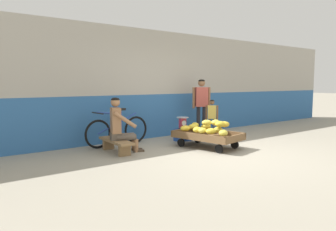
{
  "coord_description": "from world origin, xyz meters",
  "views": [
    {
      "loc": [
        -4.78,
        -4.29,
        1.44
      ],
      "look_at": [
        -0.71,
        1.03,
        0.75
      ],
      "focal_mm": 34.08,
      "sensor_mm": 36.0,
      "label": 1
    }
  ],
  "objects_px": {
    "weighing_scale": "(183,123)",
    "customer_child": "(212,115)",
    "banana_cart": "(208,137)",
    "customer_adult": "(201,101)",
    "low_bench": "(116,143)",
    "plastic_crate": "(183,135)",
    "vendor_seated": "(120,125)",
    "bicycle_near_left": "(118,130)"
  },
  "relations": [
    {
      "from": "vendor_seated",
      "to": "weighing_scale",
      "type": "height_order",
      "value": "vendor_seated"
    },
    {
      "from": "vendor_seated",
      "to": "bicycle_near_left",
      "type": "distance_m",
      "value": 0.76
    },
    {
      "from": "banana_cart",
      "to": "weighing_scale",
      "type": "distance_m",
      "value": 1.01
    },
    {
      "from": "banana_cart",
      "to": "low_bench",
      "type": "xyz_separation_m",
      "value": [
        -1.86,
        0.79,
        -0.04
      ]
    },
    {
      "from": "weighing_scale",
      "to": "low_bench",
      "type": "bearing_deg",
      "value": -174.43
    },
    {
      "from": "weighing_scale",
      "to": "customer_child",
      "type": "xyz_separation_m",
      "value": [
        0.77,
        -0.25,
        0.17
      ]
    },
    {
      "from": "plastic_crate",
      "to": "bicycle_near_left",
      "type": "height_order",
      "value": "bicycle_near_left"
    },
    {
      "from": "low_bench",
      "to": "plastic_crate",
      "type": "distance_m",
      "value": 1.97
    },
    {
      "from": "vendor_seated",
      "to": "weighing_scale",
      "type": "xyz_separation_m",
      "value": [
        1.87,
        0.22,
        -0.11
      ]
    },
    {
      "from": "bicycle_near_left",
      "to": "banana_cart",
      "type": "bearing_deg",
      "value": -44.15
    },
    {
      "from": "low_bench",
      "to": "customer_adult",
      "type": "xyz_separation_m",
      "value": [
        2.81,
        0.43,
        0.75
      ]
    },
    {
      "from": "bicycle_near_left",
      "to": "customer_adult",
      "type": "bearing_deg",
      "value": -4.93
    },
    {
      "from": "banana_cart",
      "to": "customer_adult",
      "type": "xyz_separation_m",
      "value": [
        0.96,
        1.22,
        0.71
      ]
    },
    {
      "from": "vendor_seated",
      "to": "customer_child",
      "type": "xyz_separation_m",
      "value": [
        2.64,
        -0.03,
        0.06
      ]
    },
    {
      "from": "customer_adult",
      "to": "customer_child",
      "type": "height_order",
      "value": "customer_adult"
    },
    {
      "from": "customer_adult",
      "to": "bicycle_near_left",
      "type": "bearing_deg",
      "value": 175.07
    },
    {
      "from": "banana_cart",
      "to": "plastic_crate",
      "type": "distance_m",
      "value": 0.99
    },
    {
      "from": "banana_cart",
      "to": "customer_adult",
      "type": "distance_m",
      "value": 1.71
    },
    {
      "from": "low_bench",
      "to": "weighing_scale",
      "type": "relative_size",
      "value": 3.71
    },
    {
      "from": "weighing_scale",
      "to": "customer_child",
      "type": "distance_m",
      "value": 0.82
    },
    {
      "from": "banana_cart",
      "to": "plastic_crate",
      "type": "relative_size",
      "value": 4.36
    },
    {
      "from": "banana_cart",
      "to": "plastic_crate",
      "type": "bearing_deg",
      "value": 84.22
    },
    {
      "from": "banana_cart",
      "to": "customer_child",
      "type": "distance_m",
      "value": 1.2
    },
    {
      "from": "vendor_seated",
      "to": "low_bench",
      "type": "bearing_deg",
      "value": 161.24
    },
    {
      "from": "banana_cart",
      "to": "bicycle_near_left",
      "type": "bearing_deg",
      "value": 135.85
    },
    {
      "from": "banana_cart",
      "to": "customer_child",
      "type": "height_order",
      "value": "customer_child"
    },
    {
      "from": "banana_cart",
      "to": "bicycle_near_left",
      "type": "distance_m",
      "value": 2.06
    },
    {
      "from": "customer_adult",
      "to": "customer_child",
      "type": "relative_size",
      "value": 1.52
    },
    {
      "from": "plastic_crate",
      "to": "customer_adult",
      "type": "distance_m",
      "value": 1.2
    },
    {
      "from": "vendor_seated",
      "to": "plastic_crate",
      "type": "bearing_deg",
      "value": 6.7
    },
    {
      "from": "low_bench",
      "to": "weighing_scale",
      "type": "height_order",
      "value": "weighing_scale"
    },
    {
      "from": "bicycle_near_left",
      "to": "customer_child",
      "type": "relative_size",
      "value": 1.64
    },
    {
      "from": "banana_cart",
      "to": "weighing_scale",
      "type": "xyz_separation_m",
      "value": [
        0.1,
        0.98,
        0.21
      ]
    },
    {
      "from": "vendor_seated",
      "to": "customer_child",
      "type": "height_order",
      "value": "vendor_seated"
    },
    {
      "from": "weighing_scale",
      "to": "customer_adult",
      "type": "relative_size",
      "value": 0.2
    },
    {
      "from": "weighing_scale",
      "to": "vendor_seated",
      "type": "bearing_deg",
      "value": -173.34
    },
    {
      "from": "plastic_crate",
      "to": "weighing_scale",
      "type": "bearing_deg",
      "value": -90.0
    },
    {
      "from": "plastic_crate",
      "to": "customer_adult",
      "type": "height_order",
      "value": "customer_adult"
    },
    {
      "from": "vendor_seated",
      "to": "customer_adult",
      "type": "height_order",
      "value": "customer_adult"
    },
    {
      "from": "banana_cart",
      "to": "bicycle_near_left",
      "type": "xyz_separation_m",
      "value": [
        -1.47,
        1.43,
        0.11
      ]
    },
    {
      "from": "low_bench",
      "to": "customer_child",
      "type": "relative_size",
      "value": 1.1
    },
    {
      "from": "banana_cart",
      "to": "plastic_crate",
      "type": "xyz_separation_m",
      "value": [
        0.1,
        0.98,
        -0.09
      ]
    }
  ]
}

